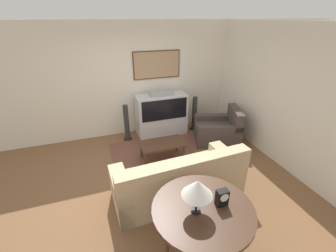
% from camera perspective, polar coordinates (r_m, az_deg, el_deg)
% --- Properties ---
extents(ground_plane, '(12.00, 12.00, 0.00)m').
position_cam_1_polar(ground_plane, '(4.31, -3.84, -13.72)').
color(ground_plane, brown).
extents(wall_back, '(12.00, 0.10, 2.70)m').
position_cam_1_polar(wall_back, '(5.58, -10.14, 11.20)').
color(wall_back, silver).
rests_on(wall_back, ground_plane).
extents(wall_right, '(0.06, 12.00, 2.70)m').
position_cam_1_polar(wall_right, '(4.91, 26.88, 6.62)').
color(wall_right, silver).
rests_on(wall_right, ground_plane).
extents(area_rug, '(2.32, 1.88, 0.01)m').
position_cam_1_polar(area_rug, '(4.95, -0.06, -7.64)').
color(area_rug, brown).
rests_on(area_rug, ground_plane).
extents(tv, '(1.23, 0.55, 1.13)m').
position_cam_1_polar(tv, '(5.66, -1.68, 3.02)').
color(tv, silver).
rests_on(tv, ground_plane).
extents(couch, '(2.18, 0.95, 0.88)m').
position_cam_1_polar(couch, '(3.82, 2.89, -13.69)').
color(couch, '#CCB289').
rests_on(couch, ground_plane).
extents(armchair, '(1.21, 1.09, 0.84)m').
position_cam_1_polar(armchair, '(5.52, 12.66, -1.23)').
color(armchair, '#473D38').
rests_on(armchair, ground_plane).
extents(coffee_table, '(0.92, 0.49, 0.40)m').
position_cam_1_polar(coffee_table, '(4.69, -1.50, -4.75)').
color(coffee_table, '#472D1E').
rests_on(coffee_table, ground_plane).
extents(console_table, '(1.19, 1.19, 0.79)m').
position_cam_1_polar(console_table, '(2.81, 8.84, -20.81)').
color(console_table, '#472D1E').
rests_on(console_table, ground_plane).
extents(table_lamp, '(0.34, 0.34, 0.44)m').
position_cam_1_polar(table_lamp, '(2.49, 7.48, -15.42)').
color(table_lamp, black).
rests_on(table_lamp, console_table).
extents(mantel_clock, '(0.14, 0.10, 0.21)m').
position_cam_1_polar(mantel_clock, '(2.77, 13.55, -17.24)').
color(mantel_clock, black).
rests_on(mantel_clock, console_table).
extents(speaker_tower_left, '(0.20, 0.20, 0.91)m').
position_cam_1_polar(speaker_tower_left, '(5.49, -10.46, 0.55)').
color(speaker_tower_left, black).
rests_on(speaker_tower_left, ground_plane).
extents(speaker_tower_right, '(0.20, 0.20, 0.91)m').
position_cam_1_polar(speaker_tower_right, '(5.97, 6.69, 2.98)').
color(speaker_tower_right, black).
rests_on(speaker_tower_right, ground_plane).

